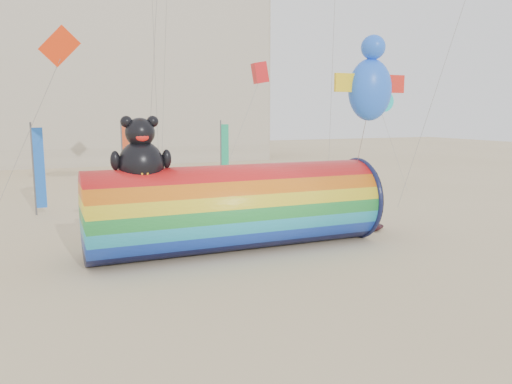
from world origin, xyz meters
name	(u,v)px	position (x,y,z in m)	size (l,w,h in m)	color
ground	(259,258)	(0.00, 0.00, 0.00)	(160.00, 160.00, 0.00)	#CCB58C
windsock_assembly	(236,205)	(-0.35, 1.64, 1.88)	(12.30, 3.74, 5.67)	red
kite_handler	(342,211)	(6.03, 3.45, 0.80)	(0.58, 0.38, 1.60)	slate
fabric_bundle	(360,227)	(6.40, 2.36, 0.17)	(2.62, 1.35, 0.41)	black
festival_banners	(137,161)	(-2.09, 15.28, 2.64)	(12.98, 4.07, 5.20)	#59595E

